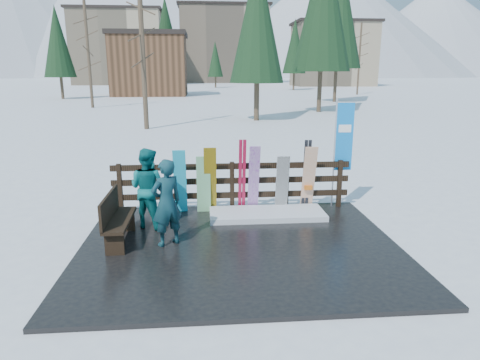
{
  "coord_description": "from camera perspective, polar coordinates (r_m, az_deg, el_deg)",
  "views": [
    {
      "loc": [
        -0.63,
        -7.54,
        3.27
      ],
      "look_at": [
        0.09,
        1.0,
        1.1
      ],
      "focal_mm": 32.0,
      "sensor_mm": 36.0,
      "label": 1
    }
  ],
  "objects": [
    {
      "name": "snowboard_3",
      "position": [
        9.88,
        1.85,
        0.18
      ],
      "size": [
        0.25,
        0.47,
        1.59
      ],
      "primitive_type": "cube",
      "rotation": [
        0.27,
        0.0,
        0.0
      ],
      "color": "silver",
      "rests_on": "deck"
    },
    {
      "name": "snowboard_4",
      "position": [
        10.01,
        5.64,
        -0.47
      ],
      "size": [
        0.3,
        0.24,
        1.33
      ],
      "primitive_type": "cube",
      "rotation": [
        0.16,
        0.0,
        0.0
      ],
      "color": "black",
      "rests_on": "deck"
    },
    {
      "name": "ski_pair_b",
      "position": [
        10.15,
        8.83,
        0.67
      ],
      "size": [
        0.17,
        0.17,
        1.68
      ],
      "color": "black",
      "rests_on": "deck"
    },
    {
      "name": "snow_patch",
      "position": [
        9.76,
        3.63,
        -4.52
      ],
      "size": [
        2.59,
        1.0,
        0.12
      ],
      "primitive_type": "cube",
      "color": "white",
      "rests_on": "deck"
    },
    {
      "name": "bench",
      "position": [
        8.49,
        -16.24,
        -4.74
      ],
      "size": [
        0.41,
        1.5,
        0.97
      ],
      "color": "black",
      "rests_on": "deck"
    },
    {
      "name": "trees",
      "position": [
        55.66,
        0.93,
        17.36
      ],
      "size": [
        42.02,
        68.75,
        14.54
      ],
      "color": "#382B1E",
      "rests_on": "ground"
    },
    {
      "name": "rental_flag",
      "position": [
        10.44,
        13.43,
        5.09
      ],
      "size": [
        0.45,
        0.04,
        2.6
      ],
      "color": "silver",
      "rests_on": "deck"
    },
    {
      "name": "snowboard_0",
      "position": [
        9.84,
        -7.98,
        -0.23
      ],
      "size": [
        0.28,
        0.35,
        1.52
      ],
      "primitive_type": "cube",
      "rotation": [
        0.21,
        0.0,
        0.0
      ],
      "color": "#1FB5DB",
      "rests_on": "deck"
    },
    {
      "name": "resort_buildings",
      "position": [
        123.13,
        -4.24,
        17.24
      ],
      "size": [
        73.0,
        87.6,
        22.6
      ],
      "color": "tan",
      "rests_on": "ground"
    },
    {
      "name": "ski_pair_a",
      "position": [
        9.9,
        0.28,
        0.62
      ],
      "size": [
        0.16,
        0.34,
        1.72
      ],
      "color": "#A41434",
      "rests_on": "deck"
    },
    {
      "name": "ground",
      "position": [
        8.24,
        -0.02,
        -9.17
      ],
      "size": [
        700.0,
        700.0,
        0.0
      ],
      "primitive_type": "plane",
      "color": "white",
      "rests_on": "ground"
    },
    {
      "name": "snowboard_1",
      "position": [
        9.84,
        -4.87,
        -0.62
      ],
      "size": [
        0.32,
        0.22,
        1.36
      ],
      "primitive_type": "cube",
      "rotation": [
        0.15,
        0.0,
        0.0
      ],
      "color": "silver",
      "rests_on": "deck"
    },
    {
      "name": "mountains",
      "position": [
        339.35,
        -6.96,
        22.09
      ],
      "size": [
        520.0,
        260.0,
        120.0
      ],
      "color": "white",
      "rests_on": "ground"
    },
    {
      "name": "fence",
      "position": [
        10.08,
        -1.07,
        -0.33
      ],
      "size": [
        5.6,
        0.1,
        1.15
      ],
      "color": "black",
      "rests_on": "deck"
    },
    {
      "name": "person_front",
      "position": [
        8.08,
        -9.76,
        -3.01
      ],
      "size": [
        0.72,
        0.66,
        1.66
      ],
      "primitive_type": "imported",
      "rotation": [
        0.0,
        0.0,
        3.7
      ],
      "color": "#16534D",
      "rests_on": "deck"
    },
    {
      "name": "snowboard_2",
      "position": [
        9.82,
        -3.99,
        -0.01
      ],
      "size": [
        0.28,
        0.4,
        1.57
      ],
      "primitive_type": "cube",
      "rotation": [
        0.24,
        0.0,
        0.0
      ],
      "color": "yellow",
      "rests_on": "deck"
    },
    {
      "name": "person_back",
      "position": [
        9.11,
        -12.18,
        -1.05
      ],
      "size": [
        1.02,
        0.95,
        1.68
      ],
      "primitive_type": "imported",
      "rotation": [
        0.0,
        0.0,
        2.65
      ],
      "color": "#0C686B",
      "rests_on": "deck"
    },
    {
      "name": "deck",
      "position": [
        8.23,
        -0.02,
        -8.91
      ],
      "size": [
        6.0,
        5.0,
        0.08
      ],
      "primitive_type": "cube",
      "color": "black",
      "rests_on": "ground"
    },
    {
      "name": "snowboard_5",
      "position": [
        10.11,
        9.15,
        0.22
      ],
      "size": [
        0.3,
        0.4,
        1.55
      ],
      "primitive_type": "cube",
      "rotation": [
        0.24,
        0.0,
        0.0
      ],
      "color": "white",
      "rests_on": "deck"
    }
  ]
}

